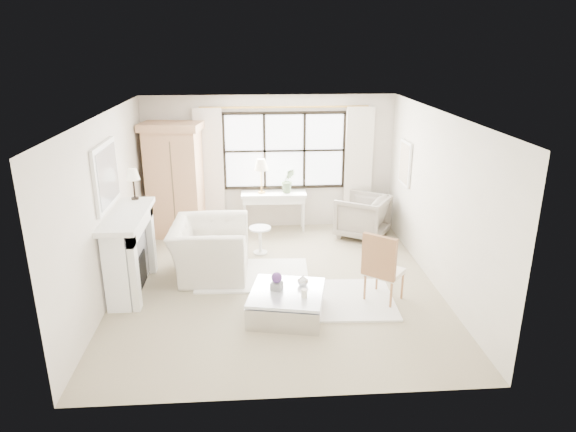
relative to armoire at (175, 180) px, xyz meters
name	(u,v)px	position (x,y,z in m)	size (l,w,h in m)	color
floor	(277,284)	(1.85, -2.35, -1.14)	(5.50, 5.50, 0.00)	tan
ceiling	(275,114)	(1.85, -2.35, 1.56)	(5.50, 5.50, 0.00)	white
wall_back	(270,163)	(1.85, 0.40, 0.21)	(5.00, 5.00, 0.00)	beige
wall_front	(289,287)	(1.85, -5.10, 0.21)	(5.00, 5.00, 0.00)	white
wall_left	(108,208)	(-0.65, -2.35, 0.21)	(5.50, 5.50, 0.00)	silver
wall_right	(437,201)	(4.35, -2.35, 0.21)	(5.50, 5.50, 0.00)	silver
window_pane	(284,151)	(2.15, 0.38, 0.46)	(2.40, 0.02, 1.50)	white
window_frame	(284,151)	(2.15, 0.37, 0.46)	(2.50, 0.04, 1.50)	black
curtain_rod	(285,107)	(2.15, 0.32, 1.33)	(0.04, 0.04, 3.30)	#B6893F
curtain_left	(210,171)	(0.65, 0.30, 0.10)	(0.55, 0.10, 2.47)	silver
curtain_right	(358,168)	(3.65, 0.30, 0.10)	(0.55, 0.10, 2.47)	silver
fireplace	(128,251)	(-0.42, -2.35, -0.49)	(0.58, 1.66, 1.26)	white
mirror_frame	(106,176)	(-0.62, -2.35, 0.70)	(0.05, 1.15, 0.95)	white
mirror_glass	(108,175)	(-0.59, -2.35, 0.70)	(0.02, 1.00, 0.80)	silver
art_frame	(405,163)	(4.32, -0.65, 0.41)	(0.04, 0.62, 0.82)	white
art_canvas	(404,163)	(4.30, -0.65, 0.41)	(0.01, 0.52, 0.72)	beige
mantel_lamp	(133,176)	(-0.40, -1.65, 0.51)	(0.22, 0.22, 0.51)	black
armoire	(175,180)	(0.00, 0.00, 0.00)	(1.21, 0.86, 2.24)	tan
console_table	(274,211)	(1.92, 0.14, -0.74)	(1.31, 0.48, 0.80)	silver
console_lamp	(261,166)	(1.68, 0.14, 0.22)	(0.28, 0.28, 0.69)	#B98D40
orchid_plant	(288,181)	(2.21, 0.12, -0.09)	(0.27, 0.22, 0.50)	#546D48
side_table	(260,237)	(1.62, -1.06, -0.81)	(0.40, 0.40, 0.51)	silver
rug_left	(253,275)	(1.48, -2.01, -1.12)	(1.80, 1.27, 0.03)	white
rug_right	(335,300)	(2.70, -2.94, -1.12)	(1.74, 1.30, 0.03)	white
club_armchair	(210,249)	(0.78, -1.86, -0.69)	(1.37, 1.20, 0.89)	silver
wingback_chair	(362,216)	(3.65, -0.33, -0.72)	(0.89, 0.92, 0.83)	gray
french_chair	(383,282)	(3.41, -2.98, -0.83)	(0.68, 0.68, 1.08)	#AA7347
coffee_table	(287,304)	(1.95, -3.32, -0.96)	(1.18, 1.18, 0.38)	silver
planter_box	(277,286)	(1.81, -3.26, -0.70)	(0.15, 0.15, 0.11)	slate
planter_flowers	(277,278)	(1.81, -3.26, -0.57)	(0.15, 0.15, 0.15)	#512C6F
pillar_candle	(304,293)	(2.17, -3.52, -0.70)	(0.08, 0.08, 0.12)	silver
coffee_vase	(303,280)	(2.19, -3.16, -0.68)	(0.16, 0.16, 0.17)	silver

